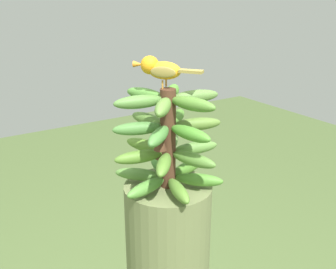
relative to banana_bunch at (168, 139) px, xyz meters
name	(u,v)px	position (x,y,z in m)	size (l,w,h in m)	color
banana_bunch	(168,139)	(0.00, 0.00, 0.00)	(0.33, 0.33, 0.30)	#4C2D1E
perched_bird	(160,69)	(0.03, 0.01, 0.20)	(0.17, 0.14, 0.09)	#C68933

